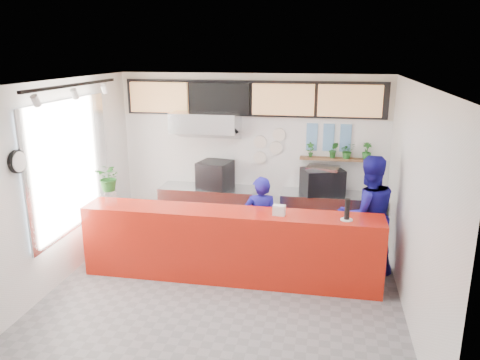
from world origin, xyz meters
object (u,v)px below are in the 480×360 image
Objects in this scene: staff_right at (367,215)px; staff_center at (260,222)px; service_counter at (230,245)px; espresso_machine at (322,181)px; panini_oven at (215,175)px; pepper_mill at (347,209)px.

staff_center is at bearing -12.90° from staff_right.
service_counter is 2.31m from espresso_machine.
panini_oven is 0.30× the size of staff_right.
service_counter is 1.84m from pepper_mill.
staff_right is (2.04, 0.63, 0.40)m from service_counter.
panini_oven is (-0.65, 1.80, 0.60)m from service_counter.
staff_center reaches higher than service_counter.
staff_center is at bearing 155.56° from pepper_mill.
staff_right is 0.85m from pepper_mill.
pepper_mill reaches higher than espresso_machine.
pepper_mill reaches higher than panini_oven.
staff_right is (2.69, -1.17, -0.21)m from panini_oven.
espresso_machine is 1.38m from staff_right.
staff_center is 1.52m from pepper_mill.
pepper_mill is at bearing -100.18° from espresso_machine.
staff_center is 0.80× the size of staff_right.
pepper_mill is (-0.35, -0.70, 0.32)m from staff_right.
staff_right reaches higher than panini_oven.
service_counter is at bearing 0.33° from staff_right.
staff_right is at bearing 63.80° from pepper_mill.
pepper_mill is (0.37, -1.88, 0.14)m from espresso_machine.
staff_center is at bearing -38.94° from panini_oven.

